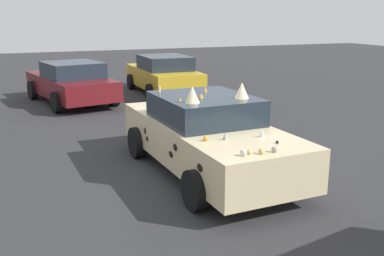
{
  "coord_description": "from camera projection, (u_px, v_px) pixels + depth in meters",
  "views": [
    {
      "loc": [
        -7.31,
        3.34,
        2.93
      ],
      "look_at": [
        0.0,
        0.3,
        0.9
      ],
      "focal_mm": 41.63,
      "sensor_mm": 36.0,
      "label": 1
    }
  ],
  "objects": [
    {
      "name": "art_car_decorated",
      "position": [
        206.0,
        135.0,
        8.34
      ],
      "size": [
        4.71,
        2.18,
        1.75
      ],
      "rotation": [
        0.0,
        0.0,
        3.18
      ],
      "color": "beige",
      "rests_on": "ground"
    },
    {
      "name": "parked_sedan_behind_right",
      "position": [
        71.0,
        82.0,
        14.95
      ],
      "size": [
        4.65,
        2.7,
        1.4
      ],
      "rotation": [
        0.0,
        0.0,
        0.2
      ],
      "color": "#5B1419",
      "rests_on": "ground"
    },
    {
      "name": "ground_plane",
      "position": [
        206.0,
        172.0,
        8.51
      ],
      "size": [
        60.0,
        60.0,
        0.0
      ],
      "primitive_type": "plane",
      "color": "#2D2D30"
    },
    {
      "name": "parked_sedan_behind_left",
      "position": [
        163.0,
        74.0,
        16.77
      ],
      "size": [
        4.39,
        2.07,
        1.44
      ],
      "rotation": [
        0.0,
        0.0,
        -0.01
      ],
      "color": "gold",
      "rests_on": "ground"
    }
  ]
}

